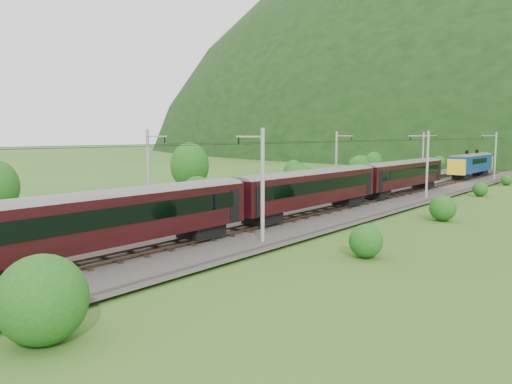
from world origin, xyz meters
The scene contains 14 objects.
ground centered at (0.00, 0.00, 0.00)m, with size 600.00×600.00×0.00m, color #3A581B.
railbed centered at (0.00, 10.00, 0.15)m, with size 14.00×220.00×0.30m, color #38332D.
track_left centered at (-2.40, 10.00, 0.37)m, with size 2.40×220.00×0.27m.
track_right centered at (2.40, 10.00, 0.37)m, with size 2.40×220.00×0.27m.
catenary_left centered at (-6.12, 32.00, 4.50)m, with size 2.54×192.28×8.00m.
catenary_right centered at (6.12, 32.00, 4.50)m, with size 2.54×192.28×8.00m.
overhead_wires centered at (0.00, 10.00, 7.10)m, with size 4.83×198.00×0.03m.
mountain_ridge centered at (-120.00, 300.00, 0.00)m, with size 336.00×280.00×132.00m, color black.
train centered at (2.40, 1.09, 3.38)m, with size 2.83×135.99×4.92m.
hazard_post_near centered at (-0.49, 41.50, 0.95)m, with size 0.14×0.14×1.30m, color red.
hazard_post_far centered at (0.59, 41.91, 1.00)m, with size 0.15×0.15×1.41m, color red.
signal centered at (-4.53, 37.89, 1.65)m, with size 0.25×0.25×2.31m.
vegetation_left centered at (-14.45, 13.40, 2.53)m, with size 12.43×142.49×6.91m.
vegetation_right centered at (11.06, -10.07, 1.29)m, with size 6.21×99.88×3.07m.
Camera 1 is at (27.56, -27.31, 7.81)m, focal length 35.00 mm.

